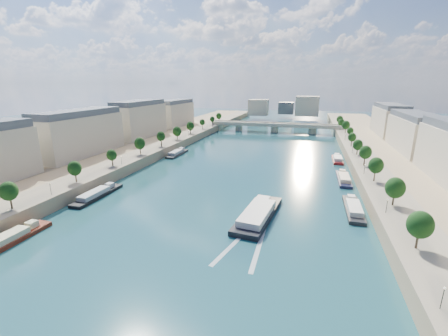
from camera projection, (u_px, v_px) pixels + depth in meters
The scene contains 17 objects.
ground at pixel (247, 167), 152.89m from camera, with size 700.00×700.00×0.00m, color #0C2F38.
quay_left at pixel (124, 153), 171.26m from camera, with size 44.00×520.00×5.00m, color #9E8460.
quay_right at pixel (405, 174), 133.15m from camera, with size 44.00×520.00×5.00m, color #9E8460.
pave_left at pixel (147, 151), 166.60m from camera, with size 14.00×520.00×0.10m, color gray.
pave_right at pixel (369, 166), 136.43m from camera, with size 14.00×520.00×0.10m, color gray.
trees_left at pixel (151, 141), 166.44m from camera, with size 4.80×268.80×8.26m.
trees_right at pixel (363, 149), 144.72m from camera, with size 4.80×268.80×8.26m.
lamps_left at pixel (144, 150), 155.41m from camera, with size 0.36×200.36×4.28m.
lamps_right at pixel (358, 157), 141.50m from camera, with size 0.36×200.36×4.28m.
buildings_left at pixel (114, 126), 182.00m from camera, with size 16.00×226.00×23.20m.
buildings_right at pixel (435, 139), 137.01m from camera, with size 16.00×226.00×23.20m.
skyline at pixel (288, 107), 351.10m from camera, with size 79.00×42.00×22.00m.
bridge at pixel (275, 126), 261.28m from camera, with size 112.00×12.00×8.15m.
tour_barge at pixel (258, 214), 94.85m from camera, with size 12.06×31.47×4.17m.
wake at pixel (247, 243), 79.89m from camera, with size 10.73×26.01×0.04m.
moored_barges_left at pixel (82, 203), 104.76m from camera, with size 5.00×162.08×3.60m.
moored_barges_right at pixel (352, 205), 103.16m from camera, with size 5.00×163.33×3.60m.
Camera 1 is at (29.35, -44.75, 41.19)m, focal length 24.00 mm.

